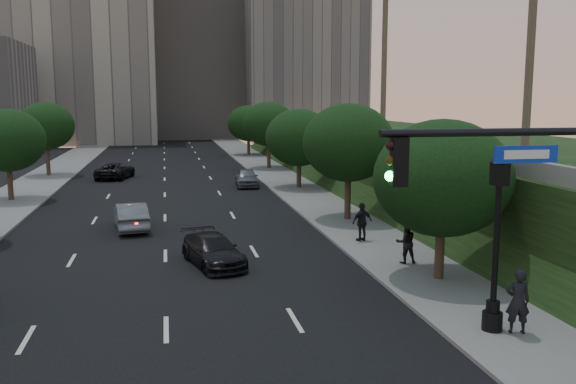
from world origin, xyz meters
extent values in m
cube|color=black|center=(0.00, 30.00, 0.01)|extent=(16.00, 140.00, 0.02)
cube|color=slate|center=(10.25, 30.00, 0.07)|extent=(4.50, 140.00, 0.15)
cube|color=slate|center=(-10.25, 30.00, 0.07)|extent=(4.50, 140.00, 0.15)
cube|color=black|center=(22.00, 28.00, 2.00)|extent=(18.00, 90.00, 4.00)
cube|color=slate|center=(13.50, 28.00, 4.35)|extent=(0.35, 90.00, 0.70)
cube|color=#9C9888|center=(-14.00, 92.00, 16.00)|extent=(26.00, 20.00, 32.00)
cube|color=gray|center=(6.00, 102.00, 13.00)|extent=(22.00, 18.00, 26.00)
cube|color=gray|center=(24.00, 96.00, 18.00)|extent=(20.00, 22.00, 36.00)
cylinder|color=#38281C|center=(10.30, 8.00, 1.43)|extent=(0.36, 0.36, 2.86)
ellipsoid|color=black|center=(10.30, 8.00, 4.03)|extent=(5.20, 5.20, 4.42)
cylinder|color=#38281C|center=(10.30, 20.00, 1.61)|extent=(0.36, 0.36, 3.21)
ellipsoid|color=black|center=(10.30, 20.00, 4.53)|extent=(5.20, 5.20, 4.42)
cylinder|color=#38281C|center=(10.30, 33.00, 1.43)|extent=(0.36, 0.36, 2.86)
ellipsoid|color=black|center=(10.30, 33.00, 4.03)|extent=(5.20, 5.20, 4.42)
cylinder|color=#38281C|center=(10.30, 47.00, 1.61)|extent=(0.36, 0.36, 3.21)
ellipsoid|color=black|center=(10.30, 47.00, 4.53)|extent=(5.20, 5.20, 4.42)
cylinder|color=#38281C|center=(10.30, 62.00, 1.43)|extent=(0.36, 0.36, 2.86)
ellipsoid|color=black|center=(10.30, 62.00, 4.03)|extent=(5.20, 5.20, 4.42)
cylinder|color=#38281C|center=(-10.30, 31.00, 1.50)|extent=(0.36, 0.36, 2.99)
ellipsoid|color=black|center=(-10.30, 31.00, 4.22)|extent=(5.00, 5.00, 4.25)
cylinder|color=#38281C|center=(-10.30, 45.00, 1.63)|extent=(0.36, 0.36, 3.26)
ellipsoid|color=black|center=(-10.30, 45.00, 4.59)|extent=(5.00, 5.00, 4.25)
cylinder|color=#4C4233|center=(17.50, 14.00, 10.00)|extent=(0.40, 0.40, 12.00)
cylinder|color=#4C4233|center=(16.00, 30.00, 11.25)|extent=(0.40, 0.40, 14.50)
cylinder|color=black|center=(6.84, -2.03, 6.30)|extent=(5.40, 0.16, 0.16)
cube|color=black|center=(4.54, -2.03, 5.75)|extent=(0.32, 0.22, 0.95)
sphere|color=black|center=(4.36, -2.03, 6.08)|extent=(0.20, 0.20, 0.20)
sphere|color=#3F2B0A|center=(4.36, -2.03, 5.78)|extent=(0.20, 0.20, 0.20)
sphere|color=#19F24C|center=(4.36, -2.03, 5.48)|extent=(0.20, 0.20, 0.20)
cube|color=#0E34BE|center=(7.24, -2.03, 5.85)|extent=(1.40, 0.05, 0.35)
cylinder|color=black|center=(9.52, 2.72, 0.35)|extent=(0.60, 0.60, 0.70)
cylinder|color=black|center=(9.52, 2.72, 0.85)|extent=(0.40, 0.40, 0.40)
cylinder|color=black|center=(9.52, 2.72, 2.80)|extent=(0.18, 0.18, 3.60)
cube|color=black|center=(9.52, 2.72, 4.85)|extent=(0.42, 0.42, 0.70)
cone|color=black|center=(9.52, 2.72, 5.35)|extent=(0.64, 0.64, 0.35)
sphere|color=black|center=(9.52, 2.72, 5.55)|extent=(0.14, 0.14, 0.14)
imported|color=slate|center=(-1.78, 20.09, 0.74)|extent=(2.15, 4.64, 1.47)
imported|color=black|center=(-4.24, 42.30, 0.71)|extent=(3.53, 5.53, 1.42)
imported|color=black|center=(1.99, 12.09, 0.64)|extent=(2.86, 4.74, 1.28)
imported|color=slate|center=(6.48, 35.16, 0.74)|extent=(2.02, 4.42, 1.47)
imported|color=black|center=(10.10, 2.37, 1.12)|extent=(0.80, 0.64, 1.93)
imported|color=black|center=(9.88, 10.30, 1.04)|extent=(0.92, 0.74, 1.77)
imported|color=black|center=(9.36, 14.52, 1.09)|extent=(1.19, 0.78, 1.88)
camera|label=1|loc=(0.13, -13.04, 6.94)|focal=38.00mm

